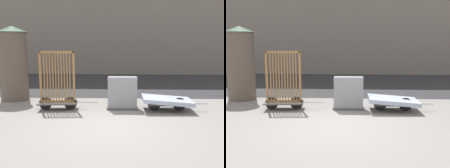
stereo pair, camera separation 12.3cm
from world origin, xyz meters
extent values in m
plane|color=gray|center=(0.00, 0.00, 0.00)|extent=(60.00, 60.00, 0.00)
cube|color=#2D2D30|center=(0.00, 8.05, 0.00)|extent=(56.00, 8.49, 0.01)
cube|color=#4C4742|center=(-1.87, 1.87, 0.24)|extent=(1.37, 0.78, 0.04)
cylinder|color=black|center=(-1.44, 1.91, 0.22)|extent=(0.45, 0.07, 0.45)
cylinder|color=black|center=(-2.29, 1.84, 0.22)|extent=(0.45, 0.07, 0.45)
cylinder|color=gray|center=(-0.86, 1.96, 0.24)|extent=(0.70, 0.09, 0.03)
cube|color=olive|center=(-1.87, 1.87, 0.30)|extent=(1.20, 0.17, 0.07)
cube|color=olive|center=(-1.87, 1.87, 1.98)|extent=(1.20, 0.17, 0.07)
cube|color=olive|center=(-2.43, 1.83, 1.14)|extent=(0.08, 0.08, 1.75)
cube|color=olive|center=(-1.31, 1.92, 1.14)|extent=(0.08, 0.08, 1.75)
cube|color=olive|center=(-2.30, 1.84, 1.14)|extent=(0.04, 0.05, 1.68)
cube|color=olive|center=(-2.20, 1.85, 1.14)|extent=(0.04, 0.05, 1.68)
cube|color=olive|center=(-2.10, 1.85, 1.14)|extent=(0.04, 0.05, 1.68)
cube|color=olive|center=(-2.01, 1.86, 1.14)|extent=(0.04, 0.05, 1.68)
cube|color=olive|center=(-1.91, 1.87, 1.14)|extent=(0.04, 0.05, 1.68)
cube|color=olive|center=(-1.82, 1.88, 1.14)|extent=(0.04, 0.05, 1.68)
cube|color=olive|center=(-1.72, 1.89, 1.14)|extent=(0.04, 0.05, 1.68)
cube|color=olive|center=(-1.63, 1.90, 1.14)|extent=(0.04, 0.05, 1.68)
cube|color=olive|center=(-1.53, 1.90, 1.14)|extent=(0.04, 0.05, 1.68)
cube|color=olive|center=(-1.44, 1.91, 1.14)|extent=(0.04, 0.05, 1.68)
cube|color=#4C4742|center=(1.87, 1.87, 0.24)|extent=(1.32, 0.67, 0.04)
cylinder|color=black|center=(2.29, 1.87, 0.22)|extent=(0.45, 0.04, 0.45)
cylinder|color=black|center=(1.44, 1.87, 0.22)|extent=(0.45, 0.04, 0.45)
cylinder|color=gray|center=(2.87, 1.87, 0.24)|extent=(0.70, 0.03, 0.03)
cube|color=#9EA8BC|center=(1.87, 1.87, 0.36)|extent=(1.67, 1.09, 0.25)
cube|color=#4C4C4C|center=(0.35, 2.04, 0.04)|extent=(1.06, 0.49, 0.08)
cube|color=gray|center=(0.35, 2.04, 0.57)|extent=(1.00, 0.43, 1.13)
cylinder|color=brown|center=(-4.00, 3.46, 1.36)|extent=(1.09, 1.09, 2.71)
cone|color=#335138|center=(-4.00, 3.46, 2.83)|extent=(1.23, 1.23, 0.24)
camera|label=1|loc=(0.31, -6.88, 2.27)|focal=42.00mm
camera|label=2|loc=(0.43, -6.88, 2.27)|focal=42.00mm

